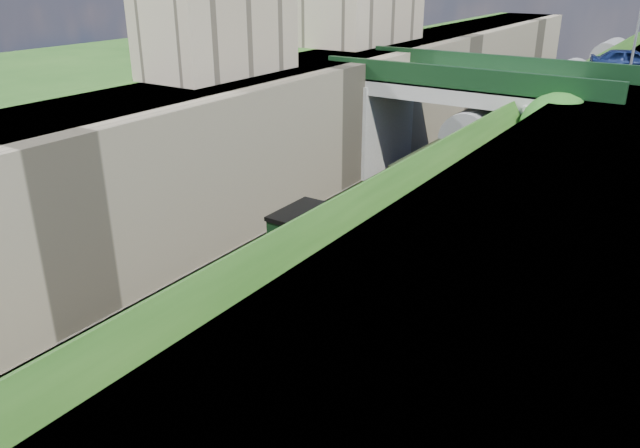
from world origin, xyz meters
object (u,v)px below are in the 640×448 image
(road_bridge, at_px, (482,119))
(tender, at_px, (376,235))
(car_blue, at_px, (630,62))
(locomotive, at_px, (268,303))
(tree, at_px, (559,133))

(road_bridge, height_order, tender, road_bridge)
(car_blue, bearing_deg, tender, 145.78)
(road_bridge, bearing_deg, locomotive, -89.27)
(car_blue, bearing_deg, tree, 155.64)
(road_bridge, xyz_separation_m, tree, (4.97, -3.33, 0.57))
(road_bridge, bearing_deg, tree, -33.79)
(road_bridge, relative_size, car_blue, 3.69)
(tree, distance_m, locomotive, 17.70)
(road_bridge, distance_m, locomotive, 20.28)
(tree, distance_m, tender, 11.01)
(car_blue, relative_size, tender, 0.72)
(tree, height_order, locomotive, tree)
(road_bridge, xyz_separation_m, tender, (0.26, -12.80, -2.46))
(tree, height_order, tender, tree)
(tree, xyz_separation_m, car_blue, (1.28, 9.48, 2.34))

